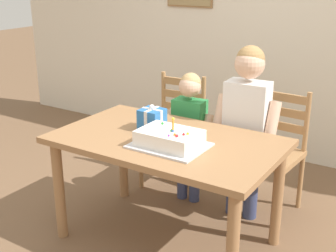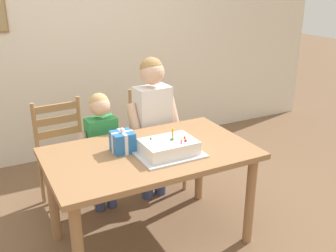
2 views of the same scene
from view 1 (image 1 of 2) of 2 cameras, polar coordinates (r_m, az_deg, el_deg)
ground_plane at (r=3.20m, az=-0.15°, el=-14.01°), size 20.00×20.00×0.00m
back_wall at (r=4.37m, az=13.30°, el=12.83°), size 6.40×0.11×2.60m
dining_table at (r=2.90m, az=-0.16°, el=-3.41°), size 1.43×0.86×0.74m
birthday_cake at (r=2.71m, az=0.19°, el=-1.65°), size 0.44×0.34×0.19m
gift_box_red_large at (r=2.99m, az=-2.02°, el=0.83°), size 0.15×0.15×0.18m
chair_left at (r=3.79m, az=0.83°, el=-0.60°), size 0.44×0.44×0.92m
chair_right at (r=3.45m, az=12.89°, el=-3.15°), size 0.45×0.45×0.92m
child_older at (r=3.20m, az=9.84°, el=1.12°), size 0.47×0.27×1.27m
child_younger at (r=3.44m, az=2.69°, el=0.07°), size 0.38×0.22×1.03m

